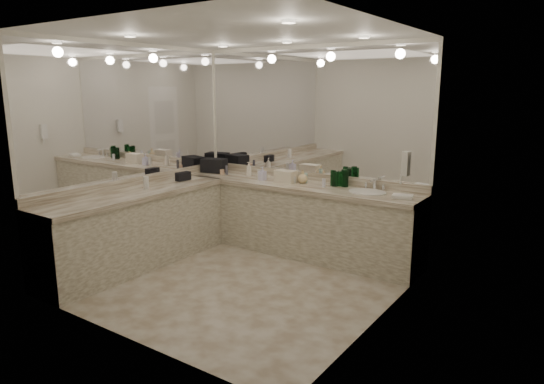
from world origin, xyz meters
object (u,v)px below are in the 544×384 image
Objects in this scene: cream_cosmetic_case at (286,176)px; soap_bottle_b at (262,174)px; soap_bottle_a at (249,169)px; soap_bottle_c at (303,177)px; sink at (367,193)px; black_toiletry_bag at (214,166)px; wall_phone at (406,164)px; hand_towel at (402,197)px.

soap_bottle_b is (-0.32, -0.06, 0.01)m from cream_cosmetic_case.
soap_bottle_a is 0.85m from soap_bottle_c.
black_toiletry_bag is at bearing 179.36° from sink.
black_toiletry_bag reaches higher than soap_bottle_c.
sink is at bearing -3.47° from soap_bottle_c.
black_toiletry_bag is at bearing -178.89° from soap_bottle_c.
wall_phone is at bearing -39.57° from sink.
soap_bottle_b is (-2.03, 0.42, -0.36)m from wall_phone.
soap_bottle_a reaches higher than cream_cosmetic_case.
wall_phone is 1.23× the size of soap_bottle_a.
soap_bottle_c is (0.53, 0.13, -0.01)m from soap_bottle_b.
wall_phone is 1.47× the size of soap_bottle_c.
cream_cosmetic_case is 1.33× the size of soap_bottle_a.
sink is 2.70× the size of soap_bottle_c.
cream_cosmetic_case reaches higher than sink.
sink is 1.33× the size of black_toiletry_bag.
black_toiletry_bag is at bearing 169.87° from wall_phone.
hand_towel is at bearing -8.89° from sink.
soap_bottle_c is (-1.34, 0.12, 0.06)m from hand_towel.
soap_bottle_a is at bearing 179.79° from soap_bottle_c.
soap_bottle_c is at bearing 19.43° from cream_cosmetic_case.
hand_towel is (2.78, -0.09, -0.08)m from black_toiletry_bag.
soap_bottle_a is (-2.19, 0.13, 0.08)m from hand_towel.
wall_phone is 1.64m from soap_bottle_c.
wall_phone reaches higher than hand_towel.
soap_bottle_c reaches higher than cream_cosmetic_case.
soap_bottle_a is at bearing 173.64° from cream_cosmetic_case.
black_toiletry_bag is at bearing -177.00° from soap_bottle_a.
soap_bottle_a is at bearing 157.25° from soap_bottle_b.
black_toiletry_bag reaches higher than cream_cosmetic_case.
sink is 2.03× the size of hand_towel.
soap_bottle_b is at bearing -165.97° from soap_bottle_c.
sink is at bearing 140.43° from wall_phone.
cream_cosmetic_case is at bearing -6.69° from soap_bottle_a.
soap_bottle_b is 1.08× the size of soap_bottle_c.
hand_towel is 1.34m from soap_bottle_c.
sink is 1.43m from soap_bottle_b.
wall_phone is at bearing -68.89° from hand_towel.
black_toiletry_bag is 1.27× the size of cream_cosmetic_case.
wall_phone is 0.72× the size of black_toiletry_bag.
soap_bottle_b is at bearing -169.08° from cream_cosmetic_case.
soap_bottle_c reaches higher than sink.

